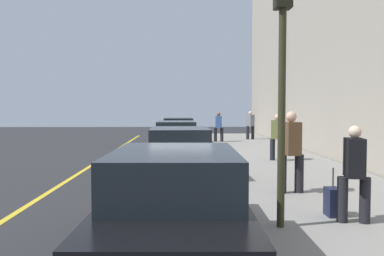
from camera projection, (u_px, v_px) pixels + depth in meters
name	position (u px, v px, depth m)	size (l,w,h in m)	color
ground_plane	(181.00, 159.00, 16.33)	(56.00, 56.00, 0.00)	#28282B
sidewalk	(261.00, 157.00, 16.40)	(28.00, 4.60, 0.15)	gray
lane_stripe_centre	(101.00, 159.00, 16.25)	(28.00, 0.14, 0.01)	gold
parked_car_black	(175.00, 204.00, 5.45)	(4.61, 1.97, 1.51)	black
parked_car_silver	(179.00, 154.00, 11.41)	(4.38, 1.99, 1.51)	black
parked_car_green	(176.00, 139.00, 17.15)	(4.53, 1.97, 1.51)	black
parked_car_charcoal	(179.00, 131.00, 23.02)	(4.81, 1.93, 1.51)	black
pedestrian_grey_coat	(250.00, 124.00, 24.73)	(0.55, 0.53, 1.73)	black
pedestrian_black_coat	(354.00, 171.00, 6.69)	(0.48, 0.53, 1.63)	black
pedestrian_blue_coat	(219.00, 126.00, 22.96)	(0.51, 0.54, 1.69)	black
pedestrian_brown_coat	(291.00, 150.00, 9.05)	(0.53, 0.61, 1.84)	black
pedestrian_olive_coat	(277.00, 136.00, 14.67)	(0.54, 0.51, 1.70)	black
traffic_light_pole	(282.00, 50.00, 6.37)	(0.35, 0.26, 4.18)	#2D2D19
rolling_suitcase	(333.00, 202.00, 7.13)	(0.34, 0.22, 0.86)	#191E38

